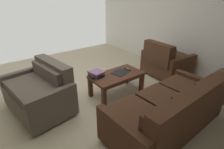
{
  "coord_description": "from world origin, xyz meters",
  "views": [
    {
      "loc": [
        1.42,
        2.63,
        1.85
      ],
      "look_at": [
        0.06,
        0.84,
        0.78
      ],
      "focal_mm": 28.2,
      "sensor_mm": 36.0,
      "label": 1
    }
  ],
  "objects_px": {
    "loveseat_near": "(41,91)",
    "tv_remote": "(127,69)",
    "coffee_table": "(117,78)",
    "book_stack": "(96,74)",
    "loose_magazine": "(120,72)",
    "armchair_side": "(165,62)",
    "sofa_main": "(170,111)"
  },
  "relations": [
    {
      "from": "sofa_main",
      "to": "tv_remote",
      "type": "bearing_deg",
      "value": -105.04
    },
    {
      "from": "loveseat_near",
      "to": "book_stack",
      "type": "distance_m",
      "value": 0.99
    },
    {
      "from": "armchair_side",
      "to": "book_stack",
      "type": "relative_size",
      "value": 3.15
    },
    {
      "from": "loveseat_near",
      "to": "tv_remote",
      "type": "bearing_deg",
      "value": 168.83
    },
    {
      "from": "tv_remote",
      "to": "coffee_table",
      "type": "bearing_deg",
      "value": 7.98
    },
    {
      "from": "armchair_side",
      "to": "loose_magazine",
      "type": "distance_m",
      "value": 1.34
    },
    {
      "from": "loveseat_near",
      "to": "coffee_table",
      "type": "xyz_separation_m",
      "value": [
        -1.31,
        0.36,
        0.0
      ]
    },
    {
      "from": "book_stack",
      "to": "tv_remote",
      "type": "height_order",
      "value": "book_stack"
    },
    {
      "from": "sofa_main",
      "to": "book_stack",
      "type": "bearing_deg",
      "value": -78.0
    },
    {
      "from": "loveseat_near",
      "to": "tv_remote",
      "type": "distance_m",
      "value": 1.65
    },
    {
      "from": "loose_magazine",
      "to": "loveseat_near",
      "type": "bearing_deg",
      "value": 60.06
    },
    {
      "from": "loveseat_near",
      "to": "coffee_table",
      "type": "relative_size",
      "value": 1.24
    },
    {
      "from": "loveseat_near",
      "to": "loose_magazine",
      "type": "height_order",
      "value": "loveseat_near"
    },
    {
      "from": "loveseat_near",
      "to": "armchair_side",
      "type": "distance_m",
      "value": 2.78
    },
    {
      "from": "coffee_table",
      "to": "book_stack",
      "type": "distance_m",
      "value": 0.41
    },
    {
      "from": "tv_remote",
      "to": "book_stack",
      "type": "bearing_deg",
      "value": -11.8
    },
    {
      "from": "armchair_side",
      "to": "loveseat_near",
      "type": "bearing_deg",
      "value": -8.15
    },
    {
      "from": "loose_magazine",
      "to": "coffee_table",
      "type": "bearing_deg",
      "value": 82.82
    },
    {
      "from": "armchair_side",
      "to": "book_stack",
      "type": "distance_m",
      "value": 1.8
    },
    {
      "from": "armchair_side",
      "to": "tv_remote",
      "type": "relative_size",
      "value": 6.2
    },
    {
      "from": "book_stack",
      "to": "tv_remote",
      "type": "bearing_deg",
      "value": 168.2
    },
    {
      "from": "sofa_main",
      "to": "loose_magazine",
      "type": "xyz_separation_m",
      "value": [
        -0.14,
        -1.26,
        0.08
      ]
    },
    {
      "from": "tv_remote",
      "to": "loose_magazine",
      "type": "relative_size",
      "value": 0.51
    },
    {
      "from": "coffee_table",
      "to": "sofa_main",
      "type": "bearing_deg",
      "value": 87.99
    },
    {
      "from": "loveseat_near",
      "to": "armchair_side",
      "type": "xyz_separation_m",
      "value": [
        -2.75,
        0.39,
        -0.0
      ]
    },
    {
      "from": "coffee_table",
      "to": "armchair_side",
      "type": "height_order",
      "value": "armchair_side"
    },
    {
      "from": "coffee_table",
      "to": "loveseat_near",
      "type": "bearing_deg",
      "value": -15.4
    },
    {
      "from": "coffee_table",
      "to": "loose_magazine",
      "type": "relative_size",
      "value": 3.17
    },
    {
      "from": "book_stack",
      "to": "loose_magazine",
      "type": "height_order",
      "value": "book_stack"
    },
    {
      "from": "loveseat_near",
      "to": "book_stack",
      "type": "relative_size",
      "value": 3.92
    },
    {
      "from": "sofa_main",
      "to": "armchair_side",
      "type": "bearing_deg",
      "value": -140.65
    },
    {
      "from": "loveseat_near",
      "to": "loose_magazine",
      "type": "bearing_deg",
      "value": 166.23
    }
  ]
}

